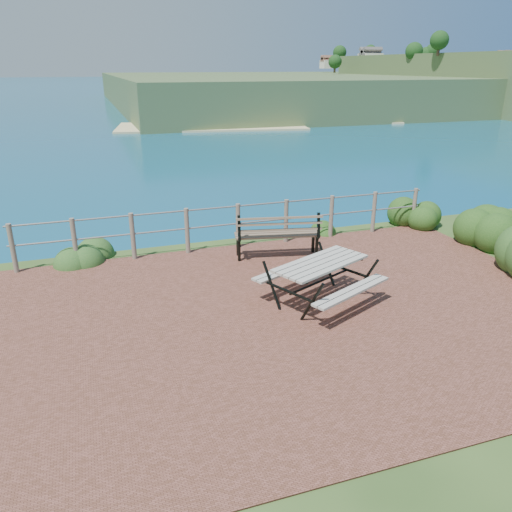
# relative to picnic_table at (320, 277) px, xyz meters

# --- Properties ---
(ground) EXTENTS (10.00, 7.00, 0.12)m
(ground) POSITION_rel_picnic_table_xyz_m (-0.53, -0.23, -0.47)
(ground) COLOR brown
(ground) RESTS_ON ground
(ocean) EXTENTS (1200.00, 1200.00, 0.00)m
(ocean) POSITION_rel_picnic_table_xyz_m (-0.53, 199.77, -0.47)
(ocean) COLOR #14717A
(ocean) RESTS_ON ground
(safety_railing) EXTENTS (9.40, 0.10, 1.00)m
(safety_railing) POSITION_rel_picnic_table_xyz_m (-0.53, 3.12, 0.10)
(safety_railing) COLOR #6B5B4C
(safety_railing) RESTS_ON ground
(distant_bay) EXTENTS (290.00, 232.36, 24.00)m
(distant_bay) POSITION_rel_picnic_table_xyz_m (172.54, 202.37, -1.99)
(distant_bay) COLOR #375128
(distant_bay) RESTS_ON ground
(picnic_table) EXTENTS (1.87, 1.39, 0.73)m
(picnic_table) POSITION_rel_picnic_table_xyz_m (0.00, 0.00, 0.00)
(picnic_table) COLOR #A39E92
(picnic_table) RESTS_ON ground
(park_bench) EXTENTS (1.84, 0.80, 1.01)m
(park_bench) POSITION_rel_picnic_table_xyz_m (0.09, 2.28, 0.19)
(park_bench) COLOR brown
(park_bench) RESTS_ON ground
(shrub_right_front) EXTENTS (1.29, 1.29, 1.84)m
(shrub_right_front) POSITION_rel_picnic_table_xyz_m (5.10, 1.55, -0.47)
(shrub_right_front) COLOR #133C12
(shrub_right_front) RESTS_ON ground
(shrub_right_edge) EXTENTS (0.96, 0.96, 1.37)m
(shrub_right_edge) POSITION_rel_picnic_table_xyz_m (4.24, 3.20, -0.47)
(shrub_right_edge) COLOR #133C12
(shrub_right_edge) RESTS_ON ground
(shrub_lip_west) EXTENTS (0.88, 0.88, 0.67)m
(shrub_lip_west) POSITION_rel_picnic_table_xyz_m (-3.86, 3.45, -0.47)
(shrub_lip_west) COLOR #22541F
(shrub_lip_west) RESTS_ON ground
(shrub_lip_east) EXTENTS (0.66, 0.66, 0.36)m
(shrub_lip_east) POSITION_rel_picnic_table_xyz_m (1.75, 3.52, -0.47)
(shrub_lip_east) COLOR #133C12
(shrub_lip_east) RESTS_ON ground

